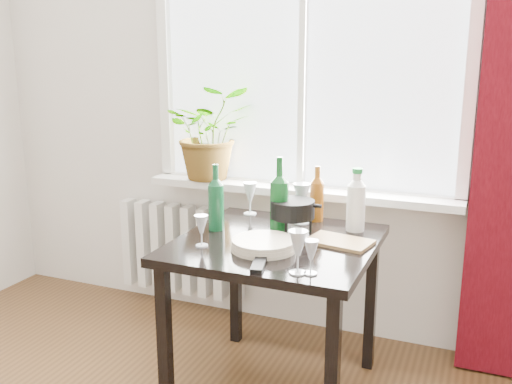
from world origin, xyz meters
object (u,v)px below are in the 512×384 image
at_px(cleaning_bottle, 356,199).
at_px(fondue_pot, 292,217).
at_px(cutting_board, 340,242).
at_px(plate_stack, 264,244).
at_px(bottle_amber, 317,193).
at_px(wine_bottle_right, 279,195).
at_px(wineglass_far_right, 311,257).
at_px(wineglass_back_left, 250,198).
at_px(table, 276,260).
at_px(wineglass_front_right, 298,252).
at_px(wine_bottle_left, 216,197).
at_px(tv_remote, 259,264).
at_px(wineglass_front_left, 201,231).
at_px(radiator, 181,249).
at_px(potted_plant, 210,133).
at_px(wineglass_back_center, 302,203).

relative_size(cleaning_bottle, fondue_pot, 1.30).
bearing_deg(fondue_pot, cutting_board, -13.93).
bearing_deg(plate_stack, bottle_amber, 80.70).
bearing_deg(cleaning_bottle, wine_bottle_right, -151.13).
xyz_separation_m(fondue_pot, cutting_board, (0.24, -0.05, -0.07)).
relative_size(wineglass_far_right, plate_stack, 0.49).
bearing_deg(wineglass_back_left, fondue_pot, -36.12).
distance_m(table, fondue_pot, 0.21).
bearing_deg(wineglass_far_right, bottle_amber, 104.78).
distance_m(wineglass_far_right, wineglass_back_left, 0.85).
relative_size(wineglass_front_right, plate_stack, 0.62).
height_order(bottle_amber, cutting_board, bottle_amber).
relative_size(wine_bottle_left, tv_remote, 1.96).
bearing_deg(bottle_amber, wine_bottle_right, -111.10).
bearing_deg(wineglass_far_right, plate_stack, 144.38).
height_order(wine_bottle_right, wineglass_far_right, wine_bottle_right).
xyz_separation_m(wine_bottle_left, tv_remote, (0.36, -0.37, -0.15)).
xyz_separation_m(wineglass_front_right, cutting_board, (0.06, 0.40, -0.08)).
height_order(wine_bottle_right, tv_remote, wine_bottle_right).
height_order(wineglass_front_right, tv_remote, wineglass_front_right).
bearing_deg(plate_stack, wineglass_back_left, 119.00).
bearing_deg(wine_bottle_left, wineglass_front_left, -78.54).
relative_size(radiator, potted_plant, 1.51).
bearing_deg(cleaning_bottle, plate_stack, -125.67).
height_order(wine_bottle_left, wineglass_back_center, wine_bottle_left).
height_order(wine_bottle_left, wineglass_front_left, wine_bottle_left).
distance_m(potted_plant, tv_remote, 1.21).
xyz_separation_m(cleaning_bottle, tv_remote, (-0.24, -0.60, -0.14)).
bearing_deg(fondue_pot, wineglass_front_left, -134.14).
xyz_separation_m(fondue_pot, tv_remote, (0.02, -0.45, -0.07)).
bearing_deg(wine_bottle_right, wineglass_far_right, -56.48).
xyz_separation_m(wineglass_back_left, tv_remote, (0.32, -0.67, -0.08)).
xyz_separation_m(table, wineglass_back_left, (-0.27, 0.34, 0.18)).
bearing_deg(wineglass_front_right, cutting_board, 81.70).
relative_size(table, bottle_amber, 3.04).
distance_m(potted_plant, fondue_pot, 0.87).
bearing_deg(potted_plant, wineglass_back_center, -26.29).
xyz_separation_m(cleaning_bottle, plate_stack, (-0.29, -0.41, -0.13)).
xyz_separation_m(wineglass_far_right, wineglass_front_left, (-0.52, 0.13, 0.00)).
bearing_deg(wineglass_back_center, bottle_amber, 54.04).
height_order(wine_bottle_right, wineglass_front_left, wine_bottle_right).
xyz_separation_m(wine_bottle_right, wineglass_front_right, (0.24, -0.44, -0.09)).
height_order(wineglass_front_right, wineglass_back_center, wineglass_back_center).
relative_size(cleaning_bottle, tv_remote, 1.87).
distance_m(wineglass_back_left, wineglass_front_left, 0.54).
relative_size(wine_bottle_left, plate_stack, 1.13).
bearing_deg(wine_bottle_left, fondue_pot, 12.52).
bearing_deg(bottle_amber, wineglass_back_center, -125.96).
bearing_deg(bottle_amber, tv_remote, -92.29).
bearing_deg(wineglass_back_center, plate_stack, -93.71).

